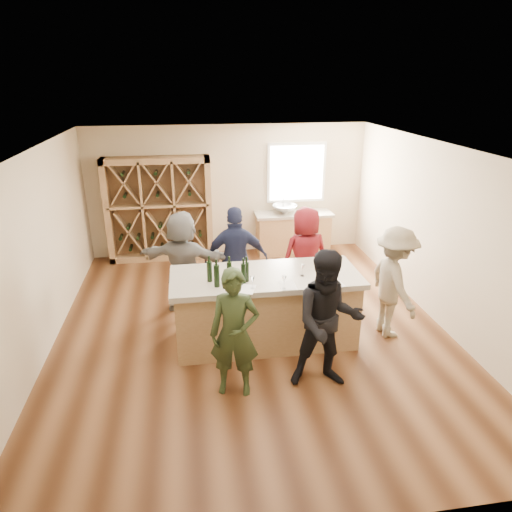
{
  "coord_description": "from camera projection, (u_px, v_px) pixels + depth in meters",
  "views": [
    {
      "loc": [
        -0.89,
        -6.24,
        3.74
      ],
      "look_at": [
        0.1,
        0.2,
        1.15
      ],
      "focal_mm": 32.0,
      "sensor_mm": 36.0,
      "label": 1
    }
  ],
  "objects": [
    {
      "name": "floor",
      "position": [
        252.0,
        331.0,
        7.26
      ],
      "size": [
        6.0,
        7.0,
        0.1
      ],
      "primitive_type": "cube",
      "color": "#58341C",
      "rests_on": "ground"
    },
    {
      "name": "ceiling",
      "position": [
        251.0,
        146.0,
        6.19
      ],
      "size": [
        6.0,
        7.0,
        0.1
      ],
      "primitive_type": "cube",
      "color": "white",
      "rests_on": "ground"
    },
    {
      "name": "wall_back",
      "position": [
        228.0,
        190.0,
        9.99
      ],
      "size": [
        6.0,
        0.1,
        2.8
      ],
      "primitive_type": "cube",
      "color": "#C6B28F",
      "rests_on": "ground"
    },
    {
      "name": "wall_front",
      "position": [
        318.0,
        406.0,
        3.46
      ],
      "size": [
        6.0,
        0.1,
        2.8
      ],
      "primitive_type": "cube",
      "color": "#C6B28F",
      "rests_on": "ground"
    },
    {
      "name": "wall_left",
      "position": [
        33.0,
        257.0,
        6.29
      ],
      "size": [
        0.1,
        7.0,
        2.8
      ],
      "primitive_type": "cube",
      "color": "#C6B28F",
      "rests_on": "ground"
    },
    {
      "name": "wall_right",
      "position": [
        443.0,
        235.0,
        7.16
      ],
      "size": [
        0.1,
        7.0,
        2.8
      ],
      "primitive_type": "cube",
      "color": "#C6B28F",
      "rests_on": "ground"
    },
    {
      "name": "window_frame",
      "position": [
        296.0,
        173.0,
        10.0
      ],
      "size": [
        1.3,
        0.06,
        1.3
      ],
      "primitive_type": "cube",
      "color": "white",
      "rests_on": "wall_back"
    },
    {
      "name": "window_pane",
      "position": [
        297.0,
        173.0,
        9.96
      ],
      "size": [
        1.18,
        0.01,
        1.18
      ],
      "primitive_type": "cube",
      "color": "white",
      "rests_on": "wall_back"
    },
    {
      "name": "wine_rack",
      "position": [
        159.0,
        209.0,
        9.63
      ],
      "size": [
        2.2,
        0.45,
        2.2
      ],
      "primitive_type": "cube",
      "color": "#987248",
      "rests_on": "floor"
    },
    {
      "name": "back_counter_base",
      "position": [
        293.0,
        234.0,
        10.22
      ],
      "size": [
        1.6,
        0.58,
        0.86
      ],
      "primitive_type": "cube",
      "color": "#987248",
      "rests_on": "floor"
    },
    {
      "name": "back_counter_top",
      "position": [
        294.0,
        214.0,
        10.05
      ],
      "size": [
        1.7,
        0.62,
        0.06
      ],
      "primitive_type": "cube",
      "color": "#A09583",
      "rests_on": "back_counter_base"
    },
    {
      "name": "sink",
      "position": [
        285.0,
        209.0,
        9.98
      ],
      "size": [
        0.54,
        0.54,
        0.19
      ],
      "primitive_type": "imported",
      "color": "silver",
      "rests_on": "back_counter_top"
    },
    {
      "name": "faucet",
      "position": [
        283.0,
        204.0,
        10.12
      ],
      "size": [
        0.02,
        0.02,
        0.3
      ],
      "primitive_type": "cylinder",
      "color": "silver",
      "rests_on": "back_counter_top"
    },
    {
      "name": "tasting_counter_base",
      "position": [
        265.0,
        310.0,
        6.75
      ],
      "size": [
        2.6,
        1.0,
        1.0
      ],
      "primitive_type": "cube",
      "color": "#987248",
      "rests_on": "floor"
    },
    {
      "name": "tasting_counter_top",
      "position": [
        266.0,
        277.0,
        6.55
      ],
      "size": [
        2.72,
        1.12,
        0.08
      ],
      "primitive_type": "cube",
      "color": "#A09583",
      "rests_on": "tasting_counter_base"
    },
    {
      "name": "wine_bottle_a",
      "position": [
        210.0,
        271.0,
        6.27
      ],
      "size": [
        0.08,
        0.08,
        0.29
      ],
      "primitive_type": "cylinder",
      "rotation": [
        0.0,
        0.0,
        0.13
      ],
      "color": "black",
      "rests_on": "tasting_counter_top"
    },
    {
      "name": "wine_bottle_b",
      "position": [
        217.0,
        276.0,
        6.11
      ],
      "size": [
        0.09,
        0.09,
        0.31
      ],
      "primitive_type": "cylinder",
      "rotation": [
        0.0,
        0.0,
        -0.26
      ],
      "color": "black",
      "rests_on": "tasting_counter_top"
    },
    {
      "name": "wine_bottle_c",
      "position": [
        229.0,
        271.0,
        6.28
      ],
      "size": [
        0.08,
        0.08,
        0.29
      ],
      "primitive_type": "cylinder",
      "rotation": [
        0.0,
        0.0,
        -0.18
      ],
      "color": "black",
      "rests_on": "tasting_counter_top"
    },
    {
      "name": "wine_bottle_d",
      "position": [
        243.0,
        273.0,
        6.23
      ],
      "size": [
        0.08,
        0.08,
        0.28
      ],
      "primitive_type": "cylinder",
      "rotation": [
        0.0,
        0.0,
        -0.2
      ],
      "color": "black",
      "rests_on": "tasting_counter_top"
    },
    {
      "name": "wine_bottle_e",
      "position": [
        247.0,
        272.0,
        6.28
      ],
      "size": [
        0.08,
        0.08,
        0.28
      ],
      "primitive_type": "cylinder",
      "rotation": [
        0.0,
        0.0,
        -0.19
      ],
      "color": "black",
      "rests_on": "tasting_counter_top"
    },
    {
      "name": "wine_glass_a",
      "position": [
        253.0,
        283.0,
        6.07
      ],
      "size": [
        0.07,
        0.07,
        0.17
      ],
      "primitive_type": "cone",
      "rotation": [
        0.0,
        0.0,
        -0.07
      ],
      "color": "white",
      "rests_on": "tasting_counter_top"
    },
    {
      "name": "wine_glass_b",
      "position": [
        284.0,
        283.0,
        6.07
      ],
      "size": [
        0.08,
        0.08,
        0.18
      ],
      "primitive_type": "cone",
      "rotation": [
        0.0,
        0.0,
        0.18
      ],
      "color": "white",
      "rests_on": "tasting_counter_top"
    },
    {
      "name": "wine_glass_c",
      "position": [
        322.0,
        277.0,
        6.21
      ],
      "size": [
        0.1,
        0.1,
        0.2
      ],
      "primitive_type": "cone",
      "rotation": [
        0.0,
        0.0,
        0.37
      ],
      "color": "white",
      "rests_on": "tasting_counter_top"
    },
    {
      "name": "wine_glass_d",
      "position": [
        302.0,
        271.0,
        6.46
      ],
      "size": [
        0.08,
        0.08,
        0.16
      ],
      "primitive_type": "cone",
      "rotation": [
        0.0,
        0.0,
        -0.4
      ],
      "color": "white",
      "rests_on": "tasting_counter_top"
    },
    {
      "name": "wine_glass_e",
      "position": [
        332.0,
        271.0,
        6.41
      ],
      "size": [
        0.08,
        0.08,
        0.19
      ],
      "primitive_type": "cone",
      "rotation": [
        0.0,
        0.0,
        -0.06
      ],
      "color": "white",
      "rests_on": "tasting_counter_top"
    },
    {
      "name": "tasting_menu_a",
      "position": [
        247.0,
        289.0,
        6.09
      ],
      "size": [
        0.3,
        0.35,
        0.0
      ],
      "primitive_type": "cube",
      "rotation": [
        0.0,
        0.0,
        -0.34
      ],
      "color": "white",
      "rests_on": "tasting_counter_top"
    },
    {
      "name": "tasting_menu_b",
      "position": [
        288.0,
        285.0,
        6.2
      ],
      "size": [
        0.22,
        0.3,
        0.0
      ],
      "primitive_type": "cube",
      "rotation": [
        0.0,
        0.0,
        -0.01
      ],
      "color": "white",
      "rests_on": "tasting_counter_top"
    },
    {
      "name": "tasting_menu_c",
      "position": [
        334.0,
        283.0,
        6.26
      ],
      "size": [
        0.27,
        0.34,
        0.0
      ],
      "primitive_type": "cube",
      "rotation": [
        0.0,
        0.0,
        0.16
      ],
      "color": "white",
      "rests_on": "tasting_counter_top"
    },
    {
      "name": "person_near_left",
      "position": [
        235.0,
        333.0,
        5.51
      ],
      "size": [
        0.69,
        0.56,
        1.67
      ],
      "primitive_type": "imported",
      "rotation": [
        0.0,
        0.0,
        -0.21
      ],
      "color": "#263319",
      "rests_on": "floor"
    },
    {
      "name": "person_near_right",
      "position": [
        328.0,
        321.0,
        5.63
      ],
      "size": [
        0.94,
        0.58,
        1.84
      ],
      "primitive_type": "imported",
      "rotation": [
        0.0,
        0.0,
        -0.11
      ],
      "color": "black",
      "rests_on": "floor"
    },
    {
      "name": "person_server",
      "position": [
        394.0,
        283.0,
        6.79
      ],
      "size": [
        0.59,
        1.15,
        1.72
      ],
      "primitive_type": "imported",
      "rotation": [
        0.0,
        0.0,
        1.64
      ],
      "color": "gray",
      "rests_on": "floor"
    },
    {
      "name": "person_far_mid",
      "position": [
        236.0,
        259.0,
        7.56
      ],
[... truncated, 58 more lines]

